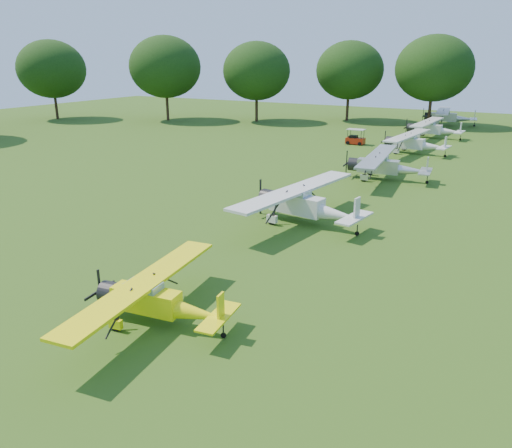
{
  "coord_description": "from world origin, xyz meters",
  "views": [
    {
      "loc": [
        11.97,
        -21.59,
        9.89
      ],
      "look_at": [
        -0.23,
        0.35,
        1.4
      ],
      "focal_mm": 35.0,
      "sensor_mm": 36.0,
      "label": 1
    }
  ],
  "objects_px": {
    "aircraft_3": "(304,203)",
    "aircraft_4": "(385,164)",
    "aircraft_6": "(432,128)",
    "golf_cart": "(355,139)",
    "aircraft_2": "(156,298)",
    "aircraft_7": "(448,116)",
    "aircraft_5": "(413,142)"
  },
  "relations": [
    {
      "from": "aircraft_3",
      "to": "aircraft_4",
      "type": "xyz_separation_m",
      "value": [
        1.18,
        13.86,
        -0.06
      ]
    },
    {
      "from": "aircraft_6",
      "to": "golf_cart",
      "type": "height_order",
      "value": "aircraft_6"
    },
    {
      "from": "aircraft_2",
      "to": "aircraft_6",
      "type": "xyz_separation_m",
      "value": [
        0.37,
        52.88,
        0.24
      ]
    },
    {
      "from": "aircraft_4",
      "to": "aircraft_6",
      "type": "height_order",
      "value": "aircraft_6"
    },
    {
      "from": "aircraft_3",
      "to": "golf_cart",
      "type": "xyz_separation_m",
      "value": [
        -6.58,
        29.66,
        -0.76
      ]
    },
    {
      "from": "aircraft_4",
      "to": "aircraft_7",
      "type": "distance_m",
      "value": 38.78
    },
    {
      "from": "aircraft_3",
      "to": "aircraft_6",
      "type": "height_order",
      "value": "aircraft_3"
    },
    {
      "from": "aircraft_5",
      "to": "aircraft_7",
      "type": "xyz_separation_m",
      "value": [
        -0.62,
        25.62,
        0.15
      ]
    },
    {
      "from": "aircraft_4",
      "to": "aircraft_7",
      "type": "relative_size",
      "value": 0.92
    },
    {
      "from": "aircraft_2",
      "to": "golf_cart",
      "type": "distance_m",
      "value": 44.09
    },
    {
      "from": "aircraft_5",
      "to": "golf_cart",
      "type": "distance_m",
      "value": 7.72
    },
    {
      "from": "aircraft_5",
      "to": "aircraft_6",
      "type": "bearing_deg",
      "value": 97.27
    },
    {
      "from": "golf_cart",
      "to": "aircraft_2",
      "type": "bearing_deg",
      "value": -81.24
    },
    {
      "from": "aircraft_4",
      "to": "golf_cart",
      "type": "distance_m",
      "value": 17.62
    },
    {
      "from": "aircraft_3",
      "to": "aircraft_6",
      "type": "bearing_deg",
      "value": 97.91
    },
    {
      "from": "aircraft_3",
      "to": "aircraft_5",
      "type": "xyz_separation_m",
      "value": [
        0.64,
        27.01,
        -0.09
      ]
    },
    {
      "from": "aircraft_6",
      "to": "aircraft_4",
      "type": "bearing_deg",
      "value": -85.11
    },
    {
      "from": "aircraft_3",
      "to": "aircraft_4",
      "type": "bearing_deg",
      "value": 93.51
    },
    {
      "from": "golf_cart",
      "to": "aircraft_6",
      "type": "bearing_deg",
      "value": 53.55
    },
    {
      "from": "aircraft_6",
      "to": "aircraft_7",
      "type": "height_order",
      "value": "aircraft_7"
    },
    {
      "from": "aircraft_7",
      "to": "aircraft_5",
      "type": "bearing_deg",
      "value": -95.75
    },
    {
      "from": "aircraft_4",
      "to": "golf_cart",
      "type": "xyz_separation_m",
      "value": [
        -7.77,
        15.8,
        -0.7
      ]
    },
    {
      "from": "aircraft_2",
      "to": "aircraft_7",
      "type": "xyz_separation_m",
      "value": [
        0.06,
        66.56,
        0.35
      ]
    },
    {
      "from": "aircraft_3",
      "to": "aircraft_4",
      "type": "relative_size",
      "value": 1.05
    },
    {
      "from": "aircraft_2",
      "to": "aircraft_3",
      "type": "distance_m",
      "value": 13.94
    },
    {
      "from": "aircraft_2",
      "to": "aircraft_3",
      "type": "height_order",
      "value": "aircraft_3"
    },
    {
      "from": "aircraft_4",
      "to": "aircraft_2",
      "type": "bearing_deg",
      "value": -98.32
    },
    {
      "from": "aircraft_3",
      "to": "aircraft_5",
      "type": "distance_m",
      "value": 27.01
    },
    {
      "from": "aircraft_6",
      "to": "aircraft_7",
      "type": "distance_m",
      "value": 13.69
    },
    {
      "from": "aircraft_3",
      "to": "aircraft_5",
      "type": "height_order",
      "value": "aircraft_3"
    },
    {
      "from": "aircraft_2",
      "to": "aircraft_5",
      "type": "xyz_separation_m",
      "value": [
        0.68,
        40.94,
        0.19
      ]
    },
    {
      "from": "aircraft_5",
      "to": "aircraft_7",
      "type": "distance_m",
      "value": 25.63
    }
  ]
}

